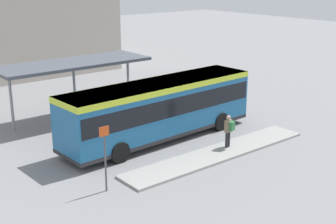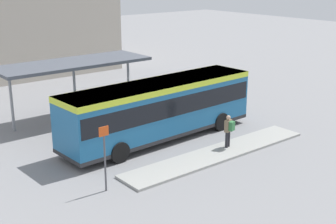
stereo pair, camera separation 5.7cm
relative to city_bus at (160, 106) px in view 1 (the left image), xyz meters
name	(u,v)px [view 1 (the left image)]	position (x,y,z in m)	size (l,w,h in m)	color
ground_plane	(160,139)	(-0.01, 0.00, -1.83)	(120.00, 120.00, 0.00)	gray
curb_island	(218,153)	(0.87, -3.56, -1.77)	(10.91, 1.80, 0.12)	#9E9E99
city_bus	(160,106)	(0.00, 0.00, 0.00)	(11.44, 3.03, 3.13)	#1E6093
pedestrian_waiting	(229,129)	(1.76, -3.37, -0.75)	(0.45, 0.50, 1.68)	#232328
bicycle_blue	(208,94)	(7.68, 4.30, -1.47)	(0.48, 1.68, 0.72)	black
bicycle_black	(199,92)	(7.49, 5.02, -1.45)	(0.48, 1.75, 0.75)	black
bicycle_green	(196,89)	(7.78, 5.73, -1.46)	(0.48, 1.71, 0.74)	black
station_shelter	(73,65)	(-1.72, 6.18, 1.50)	(9.20, 3.33, 3.50)	#4C515B
potted_planter_near_shelter	(77,124)	(-3.12, 3.41, -1.21)	(0.76, 0.76, 1.19)	slate
platform_sign	(105,156)	(-5.52, -3.47, -0.27)	(0.44, 0.08, 2.80)	#4C4C51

